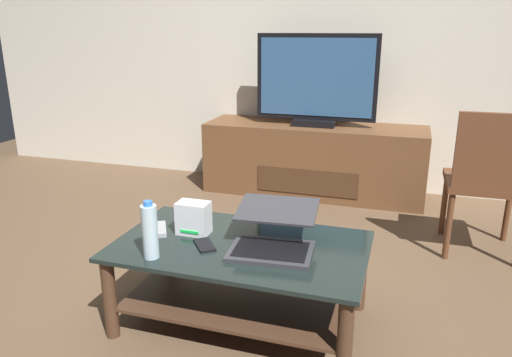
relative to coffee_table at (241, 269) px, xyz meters
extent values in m
plane|color=brown|center=(-0.15, -0.05, -0.27)|extent=(7.68, 7.68, 0.00)
cube|color=beige|center=(-0.15, 2.27, 1.13)|extent=(6.40, 0.12, 2.80)
cube|color=black|center=(0.00, 0.00, 0.11)|extent=(1.12, 0.66, 0.02)
cube|color=#472D1E|center=(0.00, 0.00, -0.13)|extent=(0.98, 0.58, 0.02)
cylinder|color=#472D1E|center=(-0.51, -0.28, -0.08)|extent=(0.06, 0.06, 0.38)
cylinder|color=#472D1E|center=(0.51, -0.28, -0.08)|extent=(0.06, 0.06, 0.38)
cylinder|color=#472D1E|center=(-0.51, 0.28, -0.08)|extent=(0.06, 0.06, 0.38)
cylinder|color=#472D1E|center=(0.51, 0.28, -0.08)|extent=(0.06, 0.06, 0.38)
cube|color=brown|center=(-0.05, 1.95, 0.01)|extent=(1.77, 0.52, 0.57)
cube|color=#432A18|center=(-0.05, 1.68, -0.10)|extent=(0.79, 0.01, 0.20)
cube|color=black|center=(-0.05, 1.93, 0.33)|extent=(0.33, 0.20, 0.05)
cube|color=black|center=(-0.05, 1.93, 0.68)|extent=(0.95, 0.04, 0.66)
cube|color=#2D517A|center=(-0.05, 1.90, 0.68)|extent=(0.88, 0.01, 0.59)
cube|color=#59331E|center=(1.13, 1.18, 0.16)|extent=(0.45, 0.45, 0.04)
cube|color=#59331E|center=(1.14, 0.98, 0.39)|extent=(0.42, 0.04, 0.45)
cylinder|color=#59331E|center=(1.32, 1.37, -0.07)|extent=(0.04, 0.04, 0.41)
cylinder|color=#59331E|center=(0.94, 1.36, -0.07)|extent=(0.04, 0.04, 0.41)
cylinder|color=#59331E|center=(0.94, 0.98, -0.07)|extent=(0.04, 0.04, 0.41)
cube|color=#333338|center=(0.15, -0.04, 0.13)|extent=(0.37, 0.29, 0.02)
cube|color=black|center=(0.15, -0.04, 0.14)|extent=(0.33, 0.23, 0.00)
cube|color=#333338|center=(0.14, 0.10, 0.27)|extent=(0.37, 0.29, 0.04)
cube|color=#3F8CD8|center=(0.14, 0.10, 0.27)|extent=(0.34, 0.25, 0.03)
cube|color=silver|center=(-0.25, 0.05, 0.20)|extent=(0.15, 0.10, 0.15)
cube|color=#19D84C|center=(-0.25, 0.00, 0.15)|extent=(0.09, 0.00, 0.01)
cylinder|color=silver|center=(-0.31, -0.23, 0.24)|extent=(0.07, 0.07, 0.23)
cylinder|color=blue|center=(-0.31, -0.23, 0.36)|extent=(0.04, 0.04, 0.02)
cube|color=black|center=(-0.14, -0.07, 0.13)|extent=(0.14, 0.15, 0.01)
cube|color=#99999E|center=(-0.41, 0.02, 0.13)|extent=(0.12, 0.16, 0.02)
camera|label=1|loc=(0.66, -1.86, 1.04)|focal=33.89mm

